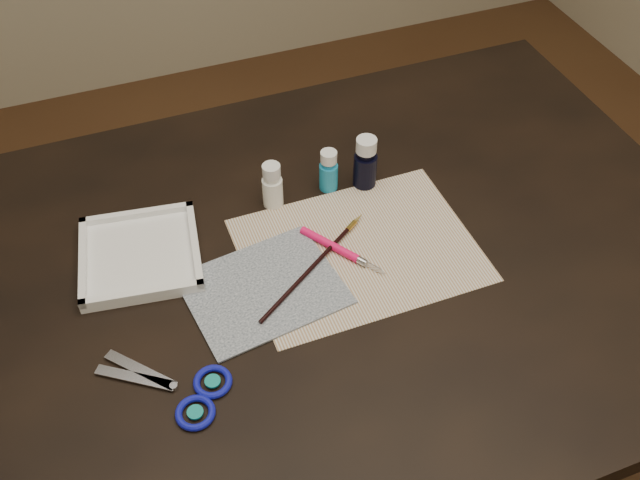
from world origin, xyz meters
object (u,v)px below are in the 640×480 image
object	(u,v)px
paint_bottle_navy	(365,162)
paint_bottle_cyan	(329,170)
canvas	(264,289)
paint_bottle_white	(272,185)
scissors	(159,387)
paper	(359,250)
palette_tray	(140,254)

from	to	relation	value
paint_bottle_navy	paint_bottle_cyan	bearing A→B (deg)	167.89
canvas	paint_bottle_cyan	world-z (taller)	paint_bottle_cyan
paint_bottle_white	scissors	distance (m)	0.39
paper	palette_tray	xyz separation A→B (m)	(-0.33, 0.10, 0.01)
canvas	paint_bottle_cyan	xyz separation A→B (m)	(0.17, 0.18, 0.04)
paper	paint_bottle_white	xyz separation A→B (m)	(-0.09, 0.15, 0.04)
paint_bottle_white	paper	bearing A→B (deg)	-58.07
paint_bottle_white	palette_tray	bearing A→B (deg)	-168.75
palette_tray	paint_bottle_white	bearing A→B (deg)	11.25
scissors	palette_tray	bearing A→B (deg)	-60.67
paper	scissors	bearing A→B (deg)	-158.26
paper	scissors	xyz separation A→B (m)	(-0.35, -0.14, 0.00)
paper	paint_bottle_cyan	size ratio (longest dim) A/B	4.66
canvas	paper	bearing A→B (deg)	8.82
paper	canvas	distance (m)	0.17
canvas	palette_tray	world-z (taller)	palette_tray
paper	paint_bottle_cyan	world-z (taller)	paint_bottle_cyan
paint_bottle_navy	palette_tray	bearing A→B (deg)	-174.57
paint_bottle_white	palette_tray	distance (m)	0.24
paint_bottle_white	paint_bottle_navy	distance (m)	0.16
palette_tray	paper	bearing A→B (deg)	-17.54
scissors	palette_tray	world-z (taller)	palette_tray
paint_bottle_white	scissors	size ratio (longest dim) A/B	0.41
paper	scissors	distance (m)	0.37
canvas	palette_tray	xyz separation A→B (m)	(-0.16, 0.13, 0.01)
canvas	palette_tray	distance (m)	0.21
canvas	paint_bottle_navy	xyz separation A→B (m)	(0.24, 0.17, 0.05)
paper	palette_tray	bearing A→B (deg)	162.46
canvas	scissors	bearing A→B (deg)	-148.18
scissors	canvas	bearing A→B (deg)	-113.58
paper	paint_bottle_navy	world-z (taller)	paint_bottle_navy
paper	paint_bottle_white	distance (m)	0.18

